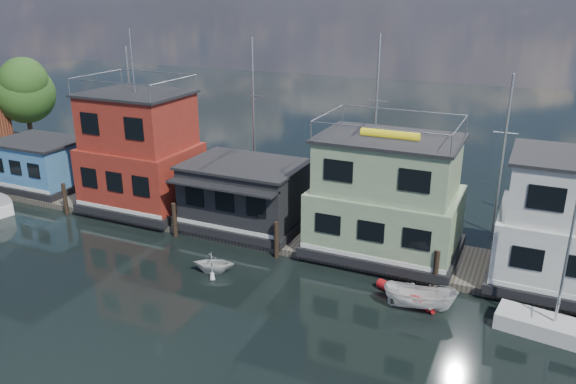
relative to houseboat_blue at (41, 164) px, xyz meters
The scene contains 12 objects.
ground 21.75m from the houseboat_blue, 33.69° to the right, with size 160.00×160.00×0.00m, color black.
dock 18.11m from the houseboat_blue, ahead, with size 48.00×5.00×0.40m, color #595147.
houseboat_blue is the anchor object (origin of this frame).
houseboat_red 9.69m from the houseboat_blue, ahead, with size 7.40×5.90×11.86m.
houseboat_dark 17.50m from the houseboat_blue, ahead, with size 7.40×6.10×4.06m.
houseboat_green 26.53m from the houseboat_blue, ahead, with size 8.40×5.90×7.03m.
pilings 17.92m from the houseboat_blue, ahead, with size 42.28×0.28×2.20m.
background_masts 23.77m from the houseboat_blue, 14.77° to the left, with size 36.40×0.16×12.00m.
red_kayak 29.30m from the houseboat_blue, ahead, with size 0.50×0.50×3.40m, color #AE1217.
dinghy_white 19.70m from the houseboat_blue, 17.57° to the right, with size 1.96×2.27×1.19m, color silver.
day_sailer 35.95m from the houseboat_blue, ahead, with size 5.00×2.23×7.62m.
motorboat 30.18m from the houseboat_blue, ahead, with size 1.31×3.48×1.34m, color silver.
Camera 1 is at (15.74, -17.07, 14.46)m, focal length 35.00 mm.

